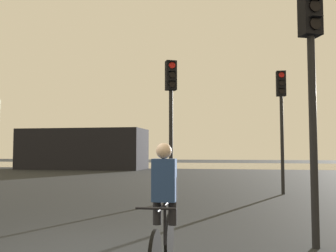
% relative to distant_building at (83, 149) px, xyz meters
% --- Properties ---
extents(water_strip, '(80.00, 16.00, 0.01)m').
position_rel_distant_building_xyz_m(water_strip, '(10.48, 10.00, -1.67)').
color(water_strip, gray).
rests_on(water_strip, ground).
extents(distant_building, '(10.40, 4.00, 3.35)m').
position_rel_distant_building_xyz_m(distant_building, '(0.00, 0.00, 0.00)').
color(distant_building, black).
rests_on(distant_building, ground).
extents(traffic_light_center, '(0.39, 0.41, 4.25)m').
position_rel_distant_building_xyz_m(traffic_light_center, '(10.89, -18.62, 1.29)').
color(traffic_light_center, black).
rests_on(traffic_light_center, ground).
extents(traffic_light_near_right, '(0.39, 0.41, 4.28)m').
position_rel_distant_building_xyz_m(traffic_light_near_right, '(14.05, -23.38, 1.31)').
color(traffic_light_near_right, black).
rests_on(traffic_light_near_right, ground).
extents(traffic_light_far_right, '(0.34, 0.35, 4.37)m').
position_rel_distant_building_xyz_m(traffic_light_far_right, '(14.40, -15.91, 1.37)').
color(traffic_light_far_right, black).
rests_on(traffic_light_far_right, ground).
extents(cyclist, '(0.46, 1.71, 1.62)m').
position_rel_distant_building_xyz_m(cyclist, '(11.94, -25.00, -0.85)').
color(cyclist, black).
rests_on(cyclist, ground).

